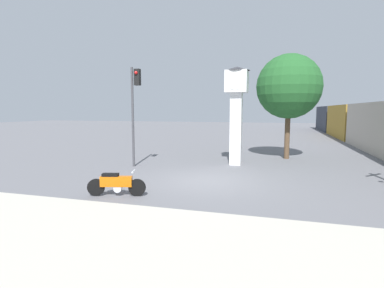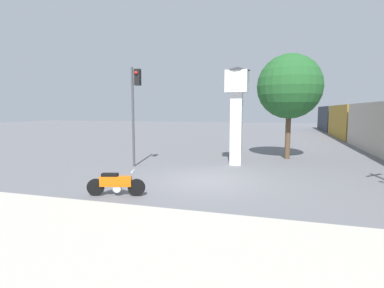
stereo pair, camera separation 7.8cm
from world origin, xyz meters
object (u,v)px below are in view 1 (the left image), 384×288
(clock_tower, at_px, (236,101))
(traffic_light, at_px, (135,100))
(street_tree, at_px, (289,87))
(motorcycle, at_px, (116,184))
(freight_train, at_px, (363,124))

(clock_tower, distance_m, traffic_light, 5.20)
(traffic_light, height_order, street_tree, street_tree)
(traffic_light, bearing_deg, clock_tower, 21.90)
(motorcycle, height_order, traffic_light, traffic_light)
(motorcycle, distance_m, freight_train, 24.30)
(freight_train, bearing_deg, traffic_light, -131.93)
(motorcycle, bearing_deg, freight_train, 44.03)
(motorcycle, xyz_separation_m, street_tree, (5.72, 9.73, 3.81))
(clock_tower, bearing_deg, street_tree, 46.24)
(motorcycle, distance_m, street_tree, 11.91)
(freight_train, height_order, traffic_light, traffic_light)
(clock_tower, xyz_separation_m, street_tree, (2.66, 2.78, 0.85))
(freight_train, distance_m, street_tree, 13.23)
(motorcycle, height_order, street_tree, street_tree)
(clock_tower, bearing_deg, freight_train, 55.95)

